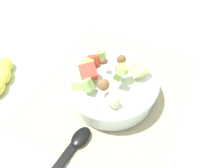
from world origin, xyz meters
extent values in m
plane|color=silver|center=(0.00, 0.00, 0.00)|extent=(2.40, 2.40, 0.00)
cube|color=tan|center=(0.00, 0.00, 0.00)|extent=(0.44, 0.37, 0.01)
cylinder|color=white|center=(-0.02, -0.01, 0.03)|extent=(0.22, 0.22, 0.06)
torus|color=white|center=(-0.02, -0.01, 0.06)|extent=(0.23, 0.23, 0.02)
cube|color=#A3CC6B|center=(-0.07, 0.03, 0.09)|extent=(0.03, 0.03, 0.04)
cube|color=#93C160|center=(0.03, 0.05, 0.08)|extent=(0.03, 0.03, 0.03)
cube|color=beige|center=(0.03, -0.06, 0.08)|extent=(0.05, 0.05, 0.05)
cube|color=beige|center=(-0.07, 0.06, 0.07)|extent=(0.05, 0.05, 0.04)
cube|color=beige|center=(-0.08, -0.04, 0.08)|extent=(0.03, 0.03, 0.03)
cube|color=#9EC656|center=(-0.01, -0.03, 0.10)|extent=(0.04, 0.04, 0.02)
sphere|color=brown|center=(0.00, 0.02, 0.10)|extent=(0.02, 0.02, 0.02)
sphere|color=brown|center=(-0.07, -0.01, 0.10)|extent=(0.05, 0.04, 0.04)
cube|color=#BC3828|center=(-0.04, 0.04, 0.09)|extent=(0.06, 0.06, 0.04)
cube|color=#8CB74C|center=(-0.01, 0.07, 0.08)|extent=(0.04, 0.04, 0.04)
cube|color=#93C160|center=(-0.03, -0.03, 0.10)|extent=(0.02, 0.03, 0.03)
cube|color=#BC3828|center=(0.02, 0.06, 0.07)|extent=(0.05, 0.05, 0.04)
sphere|color=brown|center=(0.03, -0.01, 0.09)|extent=(0.03, 0.03, 0.04)
ellipsoid|color=black|center=(-0.16, 0.00, 0.01)|extent=(0.06, 0.04, 0.01)
ellipsoid|color=yellow|center=(-0.10, 0.29, 0.02)|extent=(0.07, 0.06, 0.04)
ellipsoid|color=yellow|center=(-0.06, 0.31, 0.02)|extent=(0.06, 0.06, 0.04)
camera|label=1|loc=(-0.36, -0.17, 0.48)|focal=36.80mm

